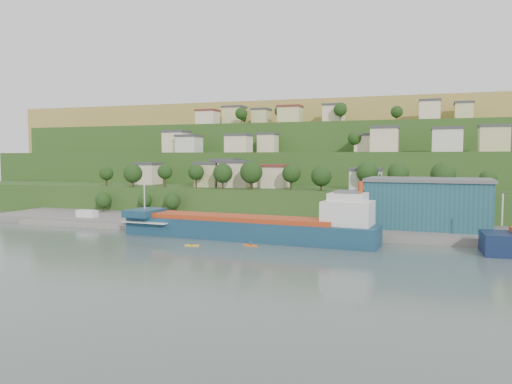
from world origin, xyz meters
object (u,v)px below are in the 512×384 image
at_px(warehouse, 428,203).
at_px(kayak_orange, 251,245).
at_px(caravan, 87,215).
at_px(cargo_ship_near, 254,229).

distance_m(warehouse, kayak_orange, 49.41).
relative_size(warehouse, caravan, 4.96).
distance_m(cargo_ship_near, kayak_orange, 9.07).
height_order(caravan, kayak_orange, caravan).
distance_m(cargo_ship_near, caravan, 58.58).
bearing_deg(kayak_orange, cargo_ship_near, 115.94).
bearing_deg(caravan, kayak_orange, -14.61).
bearing_deg(warehouse, kayak_orange, -139.84).
height_order(cargo_ship_near, warehouse, warehouse).
bearing_deg(kayak_orange, caravan, 174.67).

